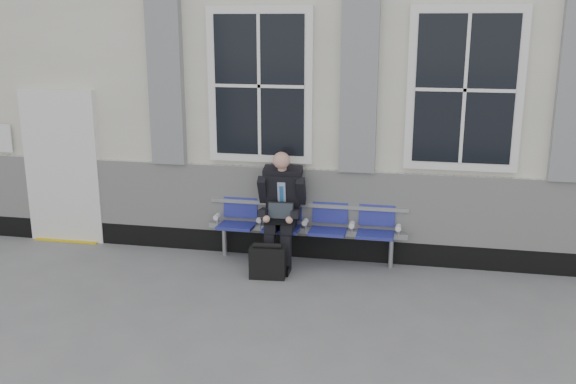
# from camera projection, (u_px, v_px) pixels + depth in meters

# --- Properties ---
(ground) EXTENTS (70.00, 70.00, 0.00)m
(ground) POSITION_uv_depth(u_px,v_px,m) (425.00, 314.00, 6.87)
(ground) COLOR slate
(ground) RESTS_ON ground
(station_building) EXTENTS (14.40, 4.40, 4.49)m
(station_building) POSITION_uv_depth(u_px,v_px,m) (431.00, 78.00, 9.59)
(station_building) COLOR silver
(station_building) RESTS_ON ground
(bench) EXTENTS (2.60, 0.47, 0.91)m
(bench) POSITION_uv_depth(u_px,v_px,m) (306.00, 220.00, 8.27)
(bench) COLOR #9EA0A3
(bench) RESTS_ON ground
(businessman) EXTENTS (0.61, 0.81, 1.47)m
(businessman) POSITION_uv_depth(u_px,v_px,m) (282.00, 204.00, 8.14)
(businessman) COLOR black
(businessman) RESTS_ON ground
(briefcase) EXTENTS (0.45, 0.22, 0.45)m
(briefcase) POSITION_uv_depth(u_px,v_px,m) (268.00, 262.00, 7.78)
(briefcase) COLOR black
(briefcase) RESTS_ON ground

